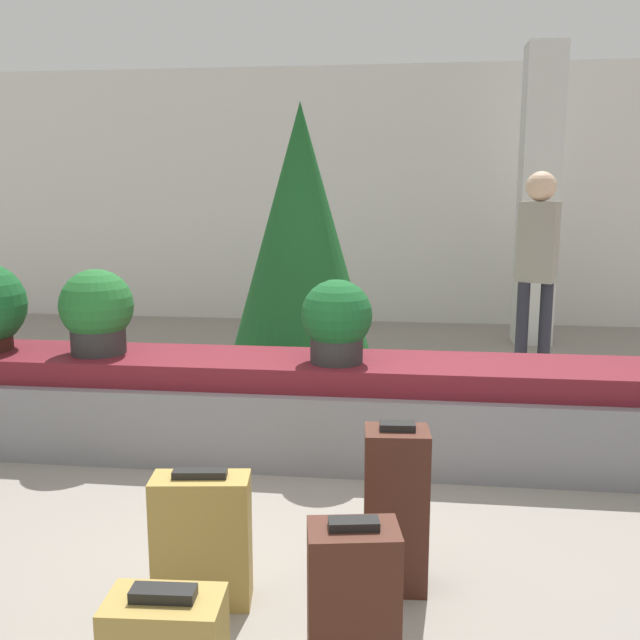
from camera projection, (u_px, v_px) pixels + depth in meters
name	position (u px, v px, depth m)	size (l,w,h in m)	color
ground_plane	(282.00, 566.00, 3.24)	(18.00, 18.00, 0.00)	gray
back_wall	(366.00, 197.00, 9.03)	(18.00, 0.06, 3.20)	silver
carousel	(320.00, 409.00, 4.58)	(8.41, 0.81, 0.63)	gray
pillar	(538.00, 198.00, 7.69)	(0.40, 0.40, 3.20)	silver
suitcase_1	(396.00, 509.00, 3.01)	(0.28, 0.22, 0.74)	#472319
suitcase_5	(353.00, 608.00, 2.41)	(0.34, 0.25, 0.62)	#472319
suitcase_6	(202.00, 540.00, 2.91)	(0.42, 0.23, 0.58)	#A3843D
potted_plant_1	(337.00, 321.00, 4.38)	(0.44, 0.44, 0.52)	#2D2D2D
potted_plant_2	(97.00, 312.00, 4.62)	(0.47, 0.47, 0.55)	#2D2D2D
traveler_0	(537.00, 255.00, 6.24)	(0.37, 0.31, 1.85)	#282833
decorated_tree	(301.00, 242.00, 5.71)	(1.25, 1.25, 2.37)	#4C331E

